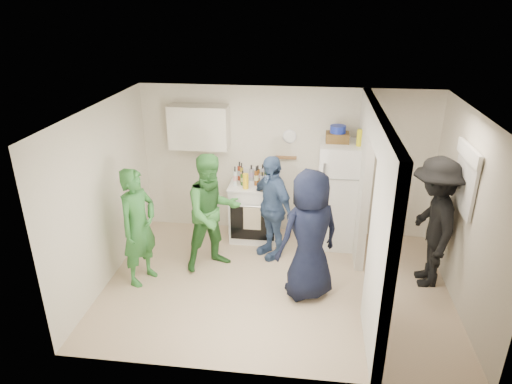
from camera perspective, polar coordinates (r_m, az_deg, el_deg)
floor at (r=6.64m, az=2.51°, el=-11.48°), size 4.80×4.80×0.00m
wall_back at (r=7.59m, az=3.74°, el=3.73°), size 4.80×0.00×4.80m
wall_front at (r=4.54m, az=0.98°, el=-10.66°), size 4.80×0.00×4.80m
wall_left at (r=6.62m, az=-18.46°, el=-0.49°), size 0.00×3.40×3.40m
wall_right at (r=6.33m, az=24.93°, el=-2.62°), size 0.00×3.40×3.40m
ceiling at (r=5.61m, az=2.96°, el=10.01°), size 4.80×4.80×0.00m
partition_pier_back at (r=7.06m, az=13.19°, el=1.62°), size 0.12×1.20×2.50m
partition_pier_front at (r=5.09m, az=15.39°, el=-7.48°), size 0.12×1.20×2.50m
partition_header at (r=5.70m, az=15.13°, el=7.39°), size 0.12×1.00×0.40m
stove at (r=7.62m, az=-0.12°, el=-2.35°), size 0.82×0.68×0.98m
upper_cabinet at (r=7.45m, az=-7.14°, el=8.04°), size 0.95×0.34×0.70m
fridge at (r=7.40m, az=10.42°, el=-0.37°), size 0.71×0.69×1.72m
wicker_basket at (r=7.13m, az=10.13°, el=6.74°), size 0.35×0.25×0.15m
blue_bowl at (r=7.09m, az=10.21°, el=7.74°), size 0.24×0.24×0.11m
yellow_cup_stack_top at (r=7.00m, az=12.84°, el=6.63°), size 0.09×0.09×0.25m
wall_clock at (r=7.43m, az=4.21°, el=6.93°), size 0.22×0.02×0.22m
spice_shelf at (r=7.51m, az=3.74°, el=4.32°), size 0.35×0.08×0.03m
nook_window at (r=6.35m, az=24.87°, el=1.41°), size 0.03×0.70×0.80m
nook_window_frame at (r=6.35m, az=24.74°, el=1.42°), size 0.04×0.76×0.86m
nook_valance at (r=6.23m, az=25.06°, el=4.42°), size 0.04×0.82×0.18m
yellow_cup_stack_stove at (r=7.19m, az=-1.30°, el=1.36°), size 0.09×0.09×0.25m
red_cup at (r=7.19m, az=1.41°, el=0.81°), size 0.09×0.09×0.12m
person_green_left at (r=6.51m, az=-14.47°, el=-4.26°), size 0.61×0.73×1.71m
person_green_center at (r=6.66m, az=-5.43°, el=-2.61°), size 1.09×1.04×1.78m
person_denim at (r=6.96m, az=1.93°, el=-1.91°), size 0.94×0.99×1.65m
person_navy at (r=6.02m, az=6.69°, el=-5.45°), size 1.05×0.95×1.81m
person_nook at (r=6.69m, az=21.20°, el=-3.63°), size 0.70×1.21×1.87m
bottle_a at (r=7.52m, az=-2.07°, el=2.65°), size 0.07×0.07×0.32m
bottle_b at (r=7.33m, az=-1.67°, el=1.78°), size 0.07×0.07×0.25m
bottle_c at (r=7.51m, az=-0.58°, el=2.42°), size 0.07×0.07×0.27m
bottle_d at (r=7.31m, az=0.05°, el=2.05°), size 0.07×0.07×0.32m
bottle_e at (r=7.52m, az=0.83°, el=2.48°), size 0.07×0.07×0.28m
bottle_f at (r=7.37m, az=1.39°, el=2.12°), size 0.06×0.06×0.30m
bottle_g at (r=7.49m, az=2.06°, el=2.38°), size 0.06×0.06×0.27m
bottle_h at (r=7.30m, az=-2.63°, el=2.00°), size 0.06×0.06×0.32m
bottle_i at (r=7.44m, az=0.23°, el=2.30°), size 0.06×0.06×0.29m
bottle_j at (r=7.26m, az=2.16°, el=1.64°), size 0.06×0.06×0.26m
bottle_k at (r=7.44m, az=-1.81°, el=2.46°), size 0.06×0.06×0.33m
bottle_l at (r=7.25m, az=0.78°, el=1.57°), size 0.07×0.07×0.25m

